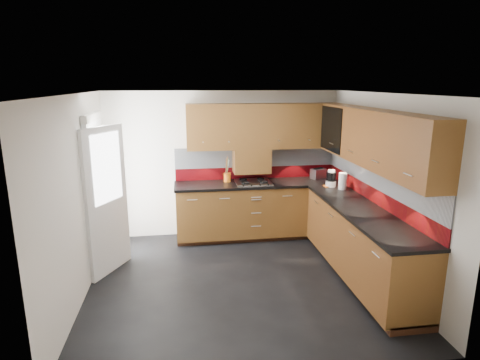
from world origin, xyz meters
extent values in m
cube|color=black|center=(0.00, 0.00, -0.01)|extent=(4.00, 3.80, 0.02)
cube|color=white|center=(0.00, 0.00, 2.45)|extent=(4.00, 3.80, 0.10)
cube|color=silver|center=(0.00, 1.84, 1.20)|extent=(4.00, 0.08, 2.64)
cube|color=silver|center=(0.00, -1.84, 1.20)|extent=(4.00, 0.08, 2.64)
cube|color=silver|center=(-1.94, 0.00, 1.20)|extent=(0.08, 3.80, 2.64)
cube|color=silver|center=(1.94, 0.00, 1.20)|extent=(0.08, 3.80, 2.64)
cube|color=#5B3B14|center=(0.55, 1.50, 0.48)|extent=(2.70, 0.60, 0.95)
cube|color=brown|center=(1.60, -0.10, 0.48)|extent=(0.60, 2.60, 0.95)
cube|color=#3E2111|center=(0.55, 1.53, 0.05)|extent=(2.70, 0.54, 0.10)
cube|color=#3E2111|center=(1.63, -0.10, 0.05)|extent=(0.54, 2.60, 0.10)
cube|color=black|center=(0.54, 1.49, 0.92)|extent=(2.72, 0.62, 0.04)
cube|color=black|center=(1.59, -0.12, 0.92)|extent=(0.62, 2.60, 0.04)
cube|color=maroon|center=(0.55, 1.79, 1.04)|extent=(2.70, 0.02, 0.20)
cube|color=#B9BEC3|center=(0.55, 1.79, 1.31)|extent=(2.70, 0.02, 0.34)
cube|color=maroon|center=(1.89, 0.20, 1.04)|extent=(0.02, 3.20, 0.20)
cube|color=#B9BEC3|center=(1.89, 0.20, 1.31)|extent=(0.02, 3.20, 0.34)
cube|color=#5B3B14|center=(0.65, 1.64, 1.84)|extent=(2.50, 0.33, 0.72)
cube|color=brown|center=(1.73, 0.04, 1.84)|extent=(0.33, 2.87, 0.72)
cube|color=silver|center=(0.50, 1.46, 1.63)|extent=(1.80, 0.01, 0.16)
cube|color=silver|center=(1.56, 0.00, 1.63)|extent=(0.01, 2.00, 0.16)
cube|color=#5B3B14|center=(0.45, 1.64, 1.28)|extent=(0.60, 0.33, 0.40)
cube|color=black|center=(1.56, 1.07, 1.84)|extent=(0.01, 0.80, 0.66)
cube|color=#FFD18C|center=(1.87, 1.07, 1.84)|extent=(0.01, 0.76, 0.64)
cube|color=black|center=(1.73, 1.07, 1.86)|extent=(0.29, 0.76, 0.01)
cylinder|color=black|center=(1.73, 0.82, 1.96)|extent=(0.07, 0.07, 0.16)
cylinder|color=black|center=(1.73, 0.97, 1.96)|extent=(0.07, 0.07, 0.16)
cylinder|color=white|center=(1.73, 1.12, 1.96)|extent=(0.07, 0.07, 0.16)
cylinder|color=black|center=(1.73, 1.27, 1.96)|extent=(0.07, 0.07, 0.16)
cube|color=white|center=(-1.86, 0.90, 1.02)|extent=(0.06, 0.95, 2.04)
cube|color=white|center=(-1.68, 0.55, 1.00)|extent=(0.42, 0.73, 1.98)
cube|color=white|center=(-1.65, 0.55, 1.45)|extent=(0.28, 0.50, 0.90)
cube|color=silver|center=(0.45, 1.48, 0.95)|extent=(0.57, 0.49, 0.02)
torus|color=black|center=(0.30, 1.36, 0.98)|extent=(0.13, 0.13, 0.02)
torus|color=black|center=(0.60, 1.36, 0.98)|extent=(0.13, 0.13, 0.02)
torus|color=black|center=(0.30, 1.60, 0.98)|extent=(0.13, 0.13, 0.02)
torus|color=black|center=(0.60, 1.60, 0.98)|extent=(0.13, 0.13, 0.02)
cube|color=black|center=(0.45, 1.24, 0.96)|extent=(0.43, 0.04, 0.02)
cylinder|color=#CC6213|center=(0.05, 1.62, 1.01)|extent=(0.12, 0.12, 0.15)
cylinder|color=brown|center=(0.04, 1.64, 1.20)|extent=(0.06, 0.03, 0.29)
cylinder|color=brown|center=(0.05, 1.64, 1.19)|extent=(0.05, 0.02, 0.27)
cylinder|color=brown|center=(0.03, 1.64, 1.21)|extent=(0.05, 0.04, 0.31)
cylinder|color=brown|center=(0.06, 1.64, 1.18)|extent=(0.05, 0.03, 0.26)
cylinder|color=brown|center=(0.03, 1.63, 1.19)|extent=(0.03, 0.05, 0.28)
cube|color=silver|center=(1.59, 1.62, 1.02)|extent=(0.28, 0.24, 0.17)
cube|color=black|center=(1.59, 1.62, 1.11)|extent=(0.18, 0.10, 0.01)
cube|color=black|center=(1.59, 1.65, 1.11)|extent=(0.18, 0.10, 0.01)
cylinder|color=white|center=(1.61, 1.08, 0.98)|extent=(0.16, 0.16, 0.09)
cylinder|color=black|center=(1.61, 1.08, 1.10)|extent=(0.15, 0.15, 0.14)
cylinder|color=white|center=(1.61, 1.08, 1.19)|extent=(0.11, 0.11, 0.04)
cylinder|color=white|center=(1.73, 0.89, 1.07)|extent=(0.13, 0.13, 0.25)
cube|color=orange|center=(1.57, 1.08, 0.95)|extent=(0.14, 0.12, 0.01)
camera|label=1|loc=(-0.68, -4.73, 2.53)|focal=30.00mm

